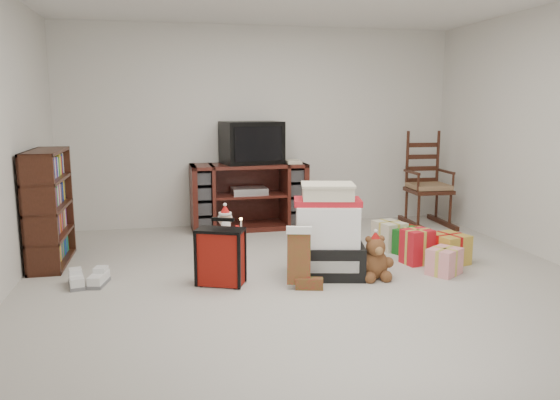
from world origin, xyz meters
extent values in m
cube|color=beige|center=(0.00, 0.00, -0.01)|extent=(5.00, 5.00, 0.01)
cube|color=beige|center=(0.00, 2.50, 1.25)|extent=(5.00, 0.01, 2.50)
cube|color=beige|center=(0.00, -2.50, 1.25)|extent=(5.00, 0.01, 2.50)
cube|color=#4E1B16|center=(-0.20, 2.22, 0.41)|extent=(1.43, 0.54, 0.81)
cube|color=silver|center=(-0.20, 2.19, 0.48)|extent=(0.43, 0.32, 0.08)
cube|color=#3C1B10|center=(-2.32, 1.11, 0.55)|extent=(0.30, 0.91, 1.11)
cube|color=#3C1B10|center=(2.07, 1.93, 0.45)|extent=(0.51, 0.50, 0.05)
cube|color=#9A7854|center=(2.07, 1.93, 0.51)|extent=(0.47, 0.46, 0.06)
cube|color=#3C1B10|center=(2.07, 2.15, 0.86)|extent=(0.42, 0.07, 0.77)
cube|color=#3C1B10|center=(2.07, 1.93, 0.03)|extent=(0.53, 0.84, 0.06)
cube|color=black|center=(0.20, 0.19, 0.15)|extent=(0.74, 0.60, 0.30)
cube|color=white|center=(0.20, 0.19, 0.47)|extent=(0.63, 0.53, 0.36)
cube|color=red|center=(0.20, 0.19, 0.68)|extent=(0.64, 0.43, 0.05)
cube|color=beige|center=(0.20, 0.19, 0.76)|extent=(0.50, 0.42, 0.12)
cube|color=maroon|center=(-0.77, 0.11, 0.25)|extent=(0.43, 0.33, 0.50)
cube|color=black|center=(-0.77, 0.20, 0.56)|extent=(0.20, 0.10, 0.03)
ellipsoid|color=brown|center=(0.59, 0.02, 0.13)|extent=(0.26, 0.22, 0.27)
sphere|color=brown|center=(0.59, -0.02, 0.29)|extent=(0.17, 0.17, 0.17)
cone|color=#AE1412|center=(0.42, 1.13, 0.20)|extent=(0.28, 0.28, 0.40)
sphere|color=#D2AF93|center=(0.42, 1.13, 0.45)|extent=(0.14, 0.14, 0.14)
cone|color=#AE1412|center=(0.42, 1.13, 0.55)|extent=(0.12, 0.12, 0.10)
cylinder|color=silver|center=(0.56, 1.02, 0.41)|extent=(0.02, 0.02, 0.12)
cone|color=#AE1412|center=(-0.66, 0.77, 0.19)|extent=(0.27, 0.27, 0.38)
sphere|color=#D2AF93|center=(-0.66, 0.77, 0.43)|extent=(0.13, 0.13, 0.13)
cone|color=#AE1412|center=(-0.66, 0.77, 0.53)|extent=(0.12, 0.12, 0.10)
cylinder|color=silver|center=(-0.52, 0.66, 0.39)|extent=(0.02, 0.02, 0.12)
cube|color=white|center=(-1.98, 0.32, 0.05)|extent=(0.18, 0.30, 0.10)
cube|color=white|center=(-1.80, 0.32, 0.05)|extent=(0.18, 0.30, 0.10)
cube|color=red|center=(1.13, 0.44, 0.14)|extent=(0.28, 0.28, 0.28)
cube|color=#18611D|center=(1.35, 0.71, 0.14)|extent=(0.28, 0.28, 0.28)
cube|color=gold|center=(1.40, 0.28, 0.14)|extent=(0.28, 0.28, 0.28)
cube|color=white|center=(1.08, 0.07, 0.14)|extent=(0.28, 0.28, 0.28)
cube|color=white|center=(1.62, 0.50, 0.14)|extent=(0.28, 0.28, 0.28)
cube|color=maroon|center=(1.57, 0.93, 0.14)|extent=(0.28, 0.28, 0.28)
cube|color=beige|center=(1.30, 0.98, 0.14)|extent=(0.28, 0.28, 0.28)
cube|color=black|center=(-0.16, 2.26, 1.07)|extent=(0.78, 0.62, 0.52)
cube|color=black|center=(-0.16, 2.01, 1.07)|extent=(0.59, 0.13, 0.41)
camera|label=1|loc=(-1.19, -4.40, 1.54)|focal=35.00mm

